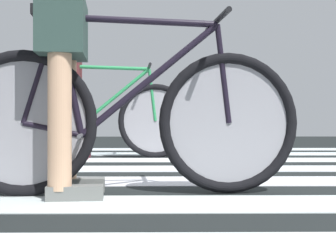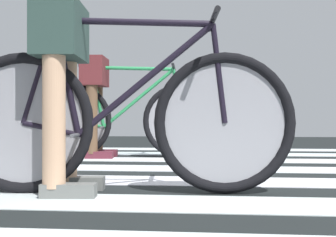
{
  "view_description": "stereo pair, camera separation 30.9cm",
  "coord_description": "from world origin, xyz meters",
  "px_view_note": "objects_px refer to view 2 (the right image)",
  "views": [
    {
      "loc": [
        -0.47,
        -3.3,
        0.4
      ],
      "look_at": [
        -0.43,
        -0.64,
        0.4
      ],
      "focal_mm": 52.0,
      "sensor_mm": 36.0,
      "label": 1
    },
    {
      "loc": [
        -0.16,
        -3.3,
        0.4
      ],
      "look_at": [
        -0.43,
        -0.64,
        0.4
      ],
      "focal_mm": 52.0,
      "sensor_mm": 36.0,
      "label": 2
    }
  ],
  "objects_px": {
    "cyclist_1_of_2": "(62,71)",
    "bicycle_2_of_2": "(127,118)",
    "cyclist_2_of_2": "(95,93)",
    "bicycle_1_of_2": "(123,118)"
  },
  "relations": [
    {
      "from": "bicycle_2_of_2",
      "to": "bicycle_1_of_2",
      "type": "bearing_deg",
      "value": -83.35
    },
    {
      "from": "cyclist_1_of_2",
      "to": "cyclist_2_of_2",
      "type": "height_order",
      "value": "cyclist_2_of_2"
    },
    {
      "from": "cyclist_1_of_2",
      "to": "cyclist_2_of_2",
      "type": "bearing_deg",
      "value": 94.83
    },
    {
      "from": "cyclist_1_of_2",
      "to": "bicycle_2_of_2",
      "type": "xyz_separation_m",
      "value": [
        -0.1,
        2.26,
        -0.24
      ]
    },
    {
      "from": "bicycle_2_of_2",
      "to": "cyclist_2_of_2",
      "type": "distance_m",
      "value": 0.4
    },
    {
      "from": "bicycle_1_of_2",
      "to": "bicycle_2_of_2",
      "type": "bearing_deg",
      "value": 94.85
    },
    {
      "from": "bicycle_1_of_2",
      "to": "cyclist_1_of_2",
      "type": "bearing_deg",
      "value": 180.0
    },
    {
      "from": "cyclist_1_of_2",
      "to": "bicycle_2_of_2",
      "type": "relative_size",
      "value": 0.55
    },
    {
      "from": "bicycle_1_of_2",
      "to": "bicycle_2_of_2",
      "type": "relative_size",
      "value": 1.0
    },
    {
      "from": "bicycle_1_of_2",
      "to": "cyclist_2_of_2",
      "type": "bearing_deg",
      "value": 102.48
    }
  ]
}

